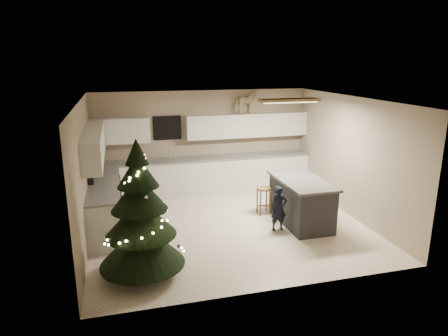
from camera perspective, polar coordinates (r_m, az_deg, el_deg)
The scene contains 8 objects.
ground_plane at distance 8.41m, azimuth 0.63°, elevation -8.20°, with size 5.50×5.50×0.00m, color beige.
room_shell at distance 7.88m, azimuth 0.82°, elevation 3.58°, with size 5.52×5.02×2.61m.
cabinetry at distance 9.51m, azimuth -7.35°, elevation -0.67°, with size 5.50×3.20×2.00m.
island at distance 8.53m, azimuth 10.92°, elevation -4.67°, with size 0.90×1.70×0.95m.
bar_stool at distance 8.91m, azimuth 5.70°, elevation -3.74°, with size 0.32×0.32×0.61m.
christmas_tree at distance 6.37m, azimuth -11.84°, elevation -7.50°, with size 1.39×1.35×2.23m.
toddler at distance 8.10m, azimuth 7.83°, elevation -5.76°, with size 0.34×0.22×0.92m, color black.
rocking_horse at distance 10.32m, azimuth 3.17°, elevation 9.34°, with size 0.70×0.52×0.56m.
Camera 1 is at (-2.09, -7.43, 3.34)m, focal length 32.00 mm.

